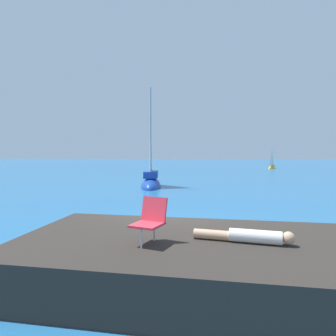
{
  "coord_description": "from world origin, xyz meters",
  "views": [
    {
      "loc": [
        0.49,
        -8.54,
        2.48
      ],
      "look_at": [
        -0.86,
        9.16,
        1.45
      ],
      "focal_mm": 32.63,
      "sensor_mm": 36.0,
      "label": 1
    }
  ],
  "objects_px": {
    "sailboat_far": "(272,167)",
    "beach_chair": "(150,218)",
    "person_sunbather": "(247,236)",
    "sailboat_near": "(151,181)"
  },
  "relations": [
    {
      "from": "sailboat_far",
      "to": "beach_chair",
      "type": "xyz_separation_m",
      "value": [
        -11.74,
        -37.22,
        1.1
      ]
    },
    {
      "from": "sailboat_far",
      "to": "person_sunbather",
      "type": "relative_size",
      "value": 1.93
    },
    {
      "from": "sailboat_near",
      "to": "sailboat_far",
      "type": "relative_size",
      "value": 2.16
    },
    {
      "from": "sailboat_near",
      "to": "beach_chair",
      "type": "height_order",
      "value": "sailboat_near"
    },
    {
      "from": "sailboat_far",
      "to": "person_sunbather",
      "type": "height_order",
      "value": "sailboat_far"
    },
    {
      "from": "sailboat_far",
      "to": "person_sunbather",
      "type": "xyz_separation_m",
      "value": [
        -10.02,
        -37.08,
        0.77
      ]
    },
    {
      "from": "sailboat_far",
      "to": "beach_chair",
      "type": "relative_size",
      "value": 4.2
    },
    {
      "from": "sailboat_near",
      "to": "beach_chair",
      "type": "bearing_deg",
      "value": 3.28
    },
    {
      "from": "sailboat_near",
      "to": "person_sunbather",
      "type": "relative_size",
      "value": 4.16
    },
    {
      "from": "person_sunbather",
      "to": "beach_chair",
      "type": "xyz_separation_m",
      "value": [
        -1.72,
        -0.14,
        0.33
      ]
    }
  ]
}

